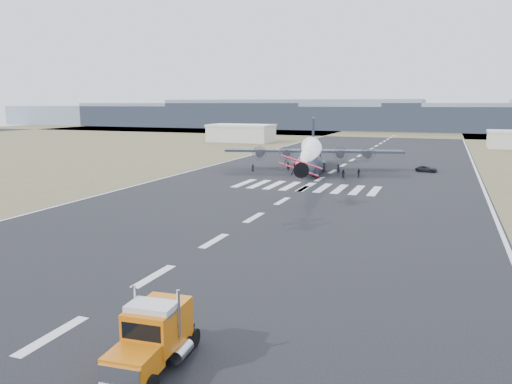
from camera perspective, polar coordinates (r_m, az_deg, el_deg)
The scene contains 21 objects.
ground at distance 44.52m, azimuth -11.58°, elevation -9.40°, with size 500.00×500.00×0.00m, color black.
scrub_far at distance 266.65m, azimuth 16.01°, elevation 6.53°, with size 500.00×80.00×0.00m, color brown.
runway_markings at distance 99.07m, azimuth 7.28°, elevation 1.47°, with size 60.00×260.00×0.01m, color silver, non-canonical shape.
ridge_seg_a at distance 367.04m, azimuth -15.74°, elevation 8.43°, with size 150.00×50.00×13.00m, color slate.
ridge_seg_b at distance 332.57m, azimuth -6.59°, elevation 8.77°, with size 150.00×50.00×15.00m, color slate.
ridge_seg_c at distance 308.13m, azimuth 4.34°, elevation 8.90°, with size 150.00×50.00×17.00m, color slate.
ridge_seg_d at distance 296.26m, azimuth 16.59°, elevation 8.08°, with size 150.00×50.00×13.00m, color slate.
hangar_left at distance 195.52m, azimuth -1.71°, elevation 6.77°, with size 24.50×14.50×6.70m.
semi_truck at distance 29.63m, azimuth -11.64°, elevation -15.79°, with size 3.39×8.57×3.80m.
aerobatic_biplane at distance 71.43m, azimuth 4.96°, elevation 2.93°, with size 5.96×5.70×3.32m.
smoke_trail at distance 94.85m, azimuth 6.20°, elevation 4.79°, with size 7.33×28.16×3.89m.
transport_aircraft at distance 113.19m, azimuth 6.52°, elevation 4.04°, with size 38.70×31.63×11.29m.
support_vehicle at distance 114.86m, azimuth 18.90°, elevation 2.51°, with size 2.12×4.59×1.28m, color black.
crew_a at distance 108.24m, azimuth 5.50°, elevation 2.67°, with size 0.59×0.49×1.63m, color black.
crew_b at distance 101.03m, azimuth 9.93°, elevation 2.06°, with size 0.84×0.52×1.73m, color black.
crew_c at distance 105.50m, azimuth 5.45°, elevation 2.49°, with size 1.09×0.51×1.69m, color black.
crew_d at distance 102.87m, azimuth 11.66°, elevation 2.17°, with size 1.05×0.54×1.80m, color black.
crew_e at distance 109.68m, azimuth -0.39°, elevation 2.79°, with size 0.76×0.47×1.56m, color black.
crew_f at distance 109.55m, azimuth 4.43°, elevation 2.82°, with size 1.66×0.54×1.79m, color black.
crew_g at distance 111.53m, azimuth 3.69°, elevation 2.97°, with size 0.68×0.56×1.88m, color black.
crew_h at distance 107.56m, azimuth 9.34°, elevation 2.60°, with size 0.92×0.57×1.89m, color black.
Camera 1 is at (22.87, -35.27, 14.69)m, focal length 35.00 mm.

